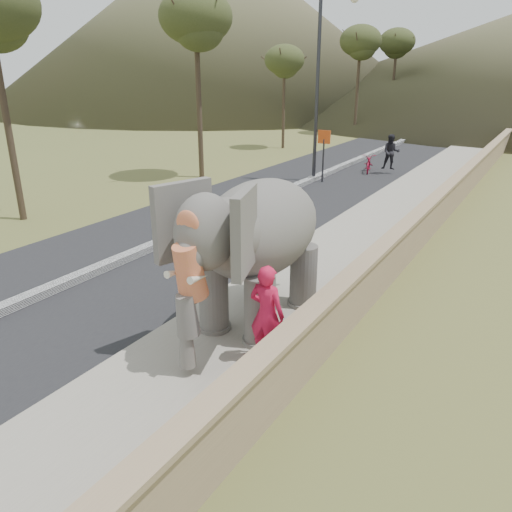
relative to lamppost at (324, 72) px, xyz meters
The scene contains 11 objects.
ground 18.11m from the lamppost, 74.40° to the right, with size 160.00×160.00×0.00m, color olive.
road 8.37m from the lamppost, 92.60° to the right, with size 7.00×120.00×0.03m, color black.
median 8.31m from the lamppost, 92.60° to the right, with size 0.35×120.00×0.22m, color black.
walkway 9.56m from the lamppost, 55.42° to the right, with size 3.00×120.00×0.15m, color #9E9687.
parapet 10.26m from the lamppost, 47.02° to the right, with size 0.30×120.00×1.10m, color tan.
lamppost is the anchor object (origin of this frame).
signboard 3.24m from the lamppost, 31.32° to the right, with size 0.60×0.08×2.40m.
hill_left 51.05m from the lamppost, 131.09° to the left, with size 60.00×60.00×22.00m, color brown.
elephant_and_man 14.59m from the lamppost, 70.68° to the right, with size 2.35×4.22×3.04m.
motorcyclist 5.59m from the lamppost, 63.07° to the left, with size 2.15×1.95×1.98m.
trees 13.16m from the lamppost, 62.77° to the left, with size 47.92×43.28×8.79m.
Camera 1 is at (4.77, -4.71, 5.05)m, focal length 35.00 mm.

